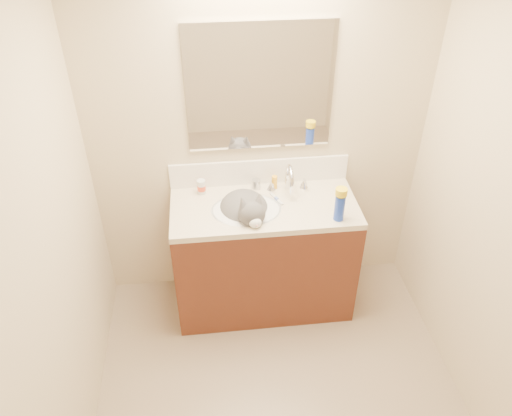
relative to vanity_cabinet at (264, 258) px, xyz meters
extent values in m
cube|color=beige|center=(0.00, 0.28, 0.84)|extent=(2.20, 0.04, 2.50)
cube|color=beige|center=(-1.10, -0.97, 0.84)|extent=(0.04, 2.50, 2.50)
cube|color=#512415|center=(0.00, 0.00, 0.00)|extent=(1.20, 0.55, 0.82)
cube|color=beige|center=(0.00, 0.00, 0.43)|extent=(1.20, 0.55, 0.04)
ellipsoid|color=white|center=(-0.12, -0.03, 0.38)|extent=(0.45, 0.36, 0.14)
cylinder|color=silver|center=(0.18, 0.18, 0.51)|extent=(0.04, 0.04, 0.11)
torus|color=silver|center=(0.18, 0.12, 0.56)|extent=(0.03, 0.20, 0.20)
cylinder|color=silver|center=(0.18, 0.04, 0.53)|extent=(0.03, 0.03, 0.06)
cone|color=silver|center=(0.07, 0.18, 0.48)|extent=(0.06, 0.06, 0.06)
cone|color=silver|center=(0.29, 0.18, 0.48)|extent=(0.06, 0.06, 0.06)
ellipsoid|color=#4C4A4C|center=(-0.13, 0.01, 0.41)|extent=(0.39, 0.42, 0.24)
ellipsoid|color=#4C4A4C|center=(-0.10, -0.15, 0.51)|extent=(0.20, 0.18, 0.16)
ellipsoid|color=#4C4A4C|center=(-0.11, -0.08, 0.47)|extent=(0.14, 0.14, 0.15)
cone|color=#4C4A4C|center=(-0.15, -0.14, 0.58)|extent=(0.09, 0.09, 0.10)
cone|color=#4C4A4C|center=(-0.05, -0.12, 0.58)|extent=(0.09, 0.10, 0.10)
ellipsoid|color=white|center=(-0.08, -0.22, 0.49)|extent=(0.09, 0.07, 0.07)
ellipsoid|color=white|center=(-0.11, -0.11, 0.42)|extent=(0.13, 0.10, 0.14)
sphere|color=#E09991|center=(-0.08, -0.25, 0.49)|extent=(0.02, 0.02, 0.02)
cylinder|color=#4C4A4C|center=(0.02, 0.02, 0.34)|extent=(0.15, 0.24, 0.05)
cube|color=white|center=(0.00, 0.26, 0.54)|extent=(1.20, 0.02, 0.18)
cube|color=white|center=(0.00, 0.26, 1.13)|extent=(0.90, 0.02, 0.80)
cylinder|color=silver|center=(-0.39, 0.18, 0.50)|extent=(0.06, 0.06, 0.10)
cylinder|color=#E14525|center=(-0.39, 0.18, 0.49)|extent=(0.06, 0.06, 0.04)
cylinder|color=#B7B7BC|center=(-0.03, 0.20, 0.48)|extent=(0.07, 0.07, 0.07)
cylinder|color=gold|center=(0.09, 0.19, 0.50)|extent=(0.05, 0.05, 0.09)
cube|color=silver|center=(0.09, 0.05, 0.46)|extent=(0.07, 0.14, 0.01)
cube|color=#6076CC|center=(0.09, 0.05, 0.46)|extent=(0.03, 0.03, 0.02)
cylinder|color=#1B3ABF|center=(0.43, -0.20, 0.54)|extent=(0.07, 0.07, 0.17)
cylinder|color=yellow|center=(0.43, -0.20, 0.65)|extent=(0.08, 0.08, 0.04)
camera|label=1|loc=(-0.35, -2.57, 2.31)|focal=35.00mm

